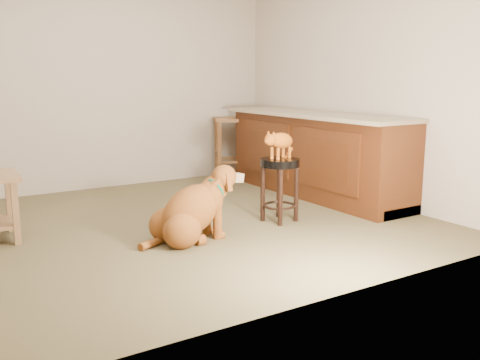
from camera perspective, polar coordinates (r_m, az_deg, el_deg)
floor at (r=4.93m, az=-7.35°, el=-4.84°), size 4.50×4.00×0.01m
room_shell at (r=4.76m, az=-7.86°, el=14.98°), size 4.54×4.04×2.62m
cabinet_run at (r=6.12m, az=8.07°, el=2.46°), size 0.70×2.56×0.94m
padded_stool at (r=4.96m, az=4.26°, el=0.31°), size 0.36×0.36×0.59m
wood_stool at (r=7.09m, az=-0.97°, el=3.57°), size 0.57×0.57×0.80m
golden_retriever at (r=4.41m, az=-5.18°, el=-3.44°), size 1.02×0.52×0.65m
tabby_kitten at (r=4.90m, az=4.22°, el=4.11°), size 0.45×0.24×0.29m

